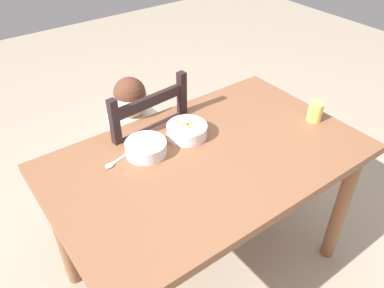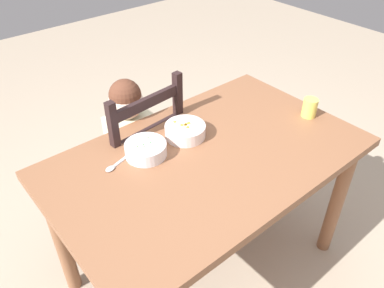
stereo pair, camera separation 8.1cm
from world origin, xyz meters
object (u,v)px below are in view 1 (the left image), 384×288
(dining_chair, at_px, (140,162))
(drinking_cup, at_px, (315,112))
(child_figure, at_px, (137,138))
(dining_table, at_px, (208,175))
(spoon, at_px, (113,163))
(bowl_of_peas, at_px, (146,147))
(bowl_of_carrots, at_px, (187,130))

(dining_chair, relative_size, drinking_cup, 10.64)
(child_figure, bearing_deg, dining_table, -77.86)
(drinking_cup, bearing_deg, spoon, 163.59)
(bowl_of_peas, xyz_separation_m, drinking_cup, (0.79, -0.26, 0.02))
(child_figure, bearing_deg, bowl_of_peas, -110.26)
(child_figure, relative_size, bowl_of_carrots, 5.20)
(bowl_of_peas, relative_size, bowl_of_carrots, 0.96)
(bowl_of_carrots, height_order, spoon, bowl_of_carrots)
(dining_chair, distance_m, spoon, 0.49)
(child_figure, height_order, spoon, child_figure)
(bowl_of_carrots, bearing_deg, drinking_cup, -24.14)
(dining_table, xyz_separation_m, dining_chair, (-0.09, 0.46, -0.19))
(child_figure, distance_m, bowl_of_carrots, 0.35)
(child_figure, xyz_separation_m, bowl_of_peas, (-0.11, -0.29, 0.17))
(bowl_of_peas, height_order, bowl_of_carrots, bowl_of_peas)
(dining_table, xyz_separation_m, bowl_of_carrots, (0.01, 0.17, 0.14))
(bowl_of_peas, relative_size, spoon, 1.30)
(dining_chair, distance_m, child_figure, 0.17)
(dining_table, height_order, spoon, spoon)
(dining_chair, bearing_deg, spoon, -133.33)
(child_figure, height_order, bowl_of_carrots, child_figure)
(dining_table, bearing_deg, spoon, 152.17)
(bowl_of_carrots, bearing_deg, spoon, 176.95)
(child_figure, relative_size, drinking_cup, 10.34)
(bowl_of_peas, relative_size, drinking_cup, 1.92)
(bowl_of_peas, xyz_separation_m, spoon, (-0.15, 0.02, -0.03))
(dining_table, relative_size, child_figure, 1.41)
(dining_table, bearing_deg, dining_chair, 101.47)
(child_figure, distance_m, bowl_of_peas, 0.35)
(bowl_of_carrots, relative_size, drinking_cup, 1.99)
(dining_chair, relative_size, bowl_of_peas, 5.55)
(bowl_of_carrots, height_order, drinking_cup, drinking_cup)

